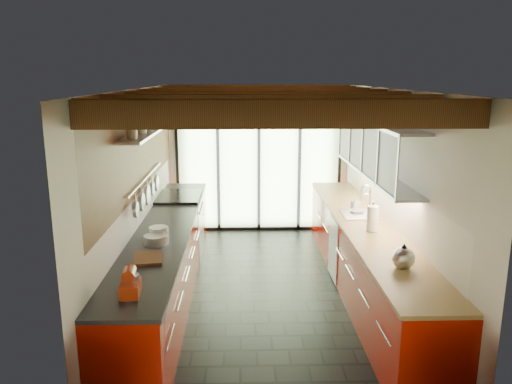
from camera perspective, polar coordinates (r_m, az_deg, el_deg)
The scene contains 18 objects.
ground at distance 6.66m, azimuth 1.13°, elevation -11.33°, with size 5.50×5.50×0.00m, color black.
room_shell at distance 6.16m, azimuth 1.20°, elevation 2.81°, with size 5.50×5.50×5.50m.
ceiling_beams at distance 6.44m, azimuth 1.07°, elevation 10.52°, with size 3.14×5.06×4.90m.
glass_door at distance 8.82m, azimuth 0.33°, elevation 6.02°, with size 2.95×0.10×2.90m.
left_counter at distance 6.54m, azimuth -10.17°, elevation -7.62°, with size 0.68×5.00×0.92m.
range_stove at distance 7.90m, azimuth -8.66°, elevation -3.82°, with size 0.66×0.90×0.97m.
right_counter at distance 6.66m, azimuth 12.25°, elevation -7.33°, with size 0.68×5.00×0.92m.
sink_assembly at distance 6.88m, azimuth 11.78°, elevation -2.27°, with size 0.45×0.52×0.43m.
upper_cabinets_right at distance 6.64m, azimuth 13.54°, elevation 4.94°, with size 0.34×3.00×3.00m.
left_wall_fixtures at distance 6.40m, azimuth -12.15°, elevation 4.66°, with size 0.28×2.60×0.96m.
stand_mixer at distance 4.49m, azimuth -14.16°, elevation -10.07°, with size 0.18×0.29×0.25m.
pot_large at distance 5.88m, azimuth -11.06°, elevation -4.60°, with size 0.22×0.22×0.14m, color silver.
pot_small at distance 5.71m, azimuth -11.36°, elevation -5.35°, with size 0.27×0.27×0.10m, color silver.
cutting_board at distance 5.27m, azimuth -12.22°, elevation -7.41°, with size 0.28×0.39×0.03m, color brown.
kettle at distance 5.12m, azimuth 16.51°, elevation -7.12°, with size 0.29×0.31×0.26m.
paper_towel at distance 6.18m, azimuth 13.18°, elevation -3.00°, with size 0.16×0.16×0.37m.
soap_bottle at distance 7.07m, azimuth 11.26°, elevation -1.33°, with size 0.09×0.09×0.20m, color silver.
bowl at distance 6.98m, azimuth 11.45°, elevation -2.19°, with size 0.19×0.19×0.05m, color silver.
Camera 1 is at (-0.30, -6.05, 2.77)m, focal length 35.00 mm.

